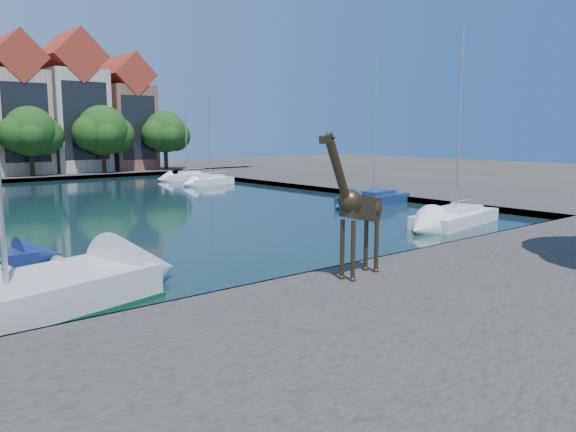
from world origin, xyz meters
name	(u,v)px	position (x,y,z in m)	size (l,w,h in m)	color
ground	(361,273)	(0.00, 0.00, 0.00)	(160.00, 160.00, 0.00)	#38332B
water_basin	(111,207)	(0.00, 24.00, 0.04)	(38.00, 50.00, 0.08)	black
near_quay	(543,312)	(0.00, -7.00, 0.25)	(50.00, 14.00, 0.50)	#45403B
far_quay	(1,176)	(0.00, 56.00, 0.25)	(60.00, 16.00, 0.50)	#45403B
right_quay	(357,183)	(25.00, 24.00, 0.25)	(14.00, 52.00, 0.50)	#45403B
townhouse_east_inner	(15,110)	(2.00, 55.99, 7.73)	(5.94, 9.18, 15.79)	tan
townhouse_east_mid	(72,108)	(8.50, 55.99, 8.10)	(6.43, 9.18, 16.65)	beige
townhouse_east_end	(124,117)	(15.00, 55.99, 7.11)	(5.44, 9.18, 14.43)	brown
far_tree_mid_east	(31,133)	(2.10, 50.49, 5.13)	(7.02, 5.40, 7.52)	#332114
far_tree_east	(104,132)	(10.11, 50.49, 5.24)	(7.54, 5.80, 7.84)	#332114
far_tree_far_east	(166,133)	(18.09, 50.49, 5.08)	(6.76, 5.20, 7.36)	#332114
giraffe_statue	(357,207)	(-1.92, -1.55, 2.84)	(3.32, 1.03, 4.76)	#34291A
sailboat_right_a	(455,215)	(12.00, 4.00, 0.63)	(6.87, 3.26, 10.87)	white
sailboat_right_b	(374,197)	(15.00, 12.87, 0.62)	(6.60, 3.12, 10.49)	navy
sailboat_right_c	(211,179)	(14.04, 33.50, 0.60)	(4.92, 2.20, 8.76)	white
sailboat_right_d	(187,175)	(15.00, 39.90, 0.56)	(4.91, 1.77, 7.77)	white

